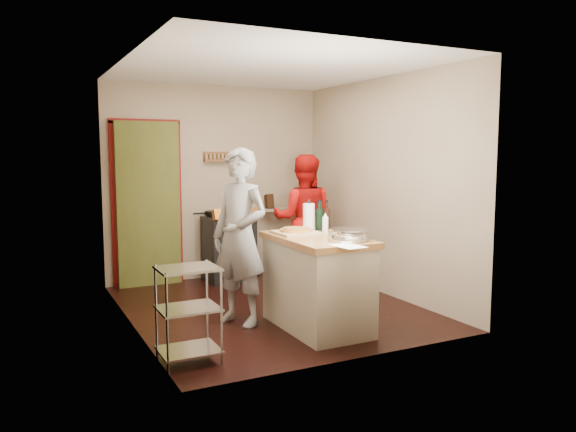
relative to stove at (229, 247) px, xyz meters
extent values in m
plane|color=black|center=(-0.05, -1.42, -0.45)|extent=(3.50, 3.50, 0.00)
cube|color=tan|center=(-0.05, 0.33, 0.85)|extent=(3.00, 0.04, 2.60)
cube|color=#565B23|center=(-1.00, 0.38, 0.60)|extent=(0.80, 0.40, 2.10)
cube|color=maroon|center=(-1.42, 0.31, 0.60)|extent=(0.06, 0.06, 2.10)
cube|color=maroon|center=(-0.58, 0.31, 0.60)|extent=(0.06, 0.06, 2.10)
cube|color=maroon|center=(-1.00, 0.31, 1.65)|extent=(0.90, 0.06, 0.06)
cube|color=brown|center=(0.00, 0.28, 1.15)|extent=(0.46, 0.09, 0.03)
cube|color=brown|center=(0.00, 0.32, 1.21)|extent=(0.46, 0.02, 0.12)
cube|color=olive|center=(0.00, 0.28, 1.21)|extent=(0.42, 0.04, 0.07)
cube|color=tan|center=(0.90, 0.23, 0.45)|extent=(0.80, 0.18, 0.04)
cube|color=black|center=(0.70, 0.23, 0.57)|extent=(0.10, 0.14, 0.22)
cube|color=tan|center=(-1.55, -1.42, 0.85)|extent=(0.04, 3.50, 2.60)
cube|color=tan|center=(1.45, -1.42, 0.85)|extent=(0.04, 3.50, 2.60)
cube|color=white|center=(-0.05, -1.42, 2.16)|extent=(3.00, 3.50, 0.02)
cube|color=black|center=(0.00, 0.01, -0.05)|extent=(0.60, 0.55, 0.80)
cube|color=black|center=(0.00, 0.01, 0.38)|extent=(0.60, 0.55, 0.06)
cube|color=brown|center=(0.00, -0.27, 0.47)|extent=(0.60, 0.15, 0.17)
cylinder|color=black|center=(-0.15, 0.14, 0.46)|extent=(0.26, 0.26, 0.05)
cylinder|color=silver|center=(-1.55, -2.80, -0.05)|extent=(0.02, 0.02, 0.80)
cylinder|color=silver|center=(-1.11, -2.80, -0.05)|extent=(0.02, 0.02, 0.80)
cylinder|color=silver|center=(-1.55, -2.44, -0.05)|extent=(0.02, 0.02, 0.80)
cylinder|color=silver|center=(-1.11, -2.44, -0.05)|extent=(0.02, 0.02, 0.80)
cube|color=silver|center=(-1.33, -2.62, -0.35)|extent=(0.48, 0.40, 0.02)
cube|color=silver|center=(-1.33, -2.62, 0.00)|extent=(0.48, 0.40, 0.02)
cube|color=silver|center=(-1.33, -2.62, 0.33)|extent=(0.48, 0.40, 0.02)
cube|color=#B4AC99|center=(0.05, -2.31, -0.03)|extent=(0.65, 1.14, 0.84)
cube|color=#9B643B|center=(0.05, -2.31, 0.42)|extent=(0.71, 1.20, 0.06)
cube|color=beige|center=(-0.05, -2.06, 0.47)|extent=(0.40, 0.40, 0.02)
cylinder|color=#BE813B|center=(-0.05, -2.06, 0.49)|extent=(0.32, 0.32, 0.02)
ellipsoid|color=silver|center=(0.18, -2.66, 0.51)|extent=(0.35, 0.35, 0.11)
cylinder|color=white|center=(0.18, -1.89, 0.59)|extent=(0.12, 0.12, 0.28)
cylinder|color=silver|center=(0.21, -2.19, 0.54)|extent=(0.06, 0.06, 0.17)
cube|color=white|center=(0.01, -2.91, 0.46)|extent=(0.24, 0.32, 0.00)
cylinder|color=black|center=(0.33, -1.89, 0.61)|extent=(0.08, 0.08, 0.31)
cylinder|color=black|center=(0.38, -1.93, 0.61)|extent=(0.08, 0.08, 0.31)
cylinder|color=black|center=(0.30, -1.91, 0.61)|extent=(0.08, 0.08, 0.31)
imported|color=#A4A4A8|center=(-0.56, -1.83, 0.43)|extent=(0.67, 0.76, 1.75)
imported|color=red|center=(0.87, -0.49, 0.39)|extent=(1.03, 0.96, 1.68)
camera|label=1|loc=(-2.58, -6.95, 1.26)|focal=35.00mm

